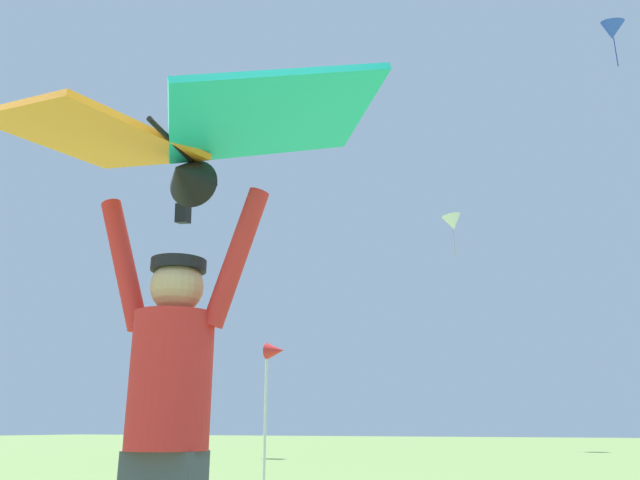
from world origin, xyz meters
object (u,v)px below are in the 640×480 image
at_px(marker_flag, 274,362).
at_px(distant_kite_blue_low_right, 612,30).
at_px(distant_kite_white_low_left, 453,222).
at_px(distant_kite_black_far_center, 183,213).
at_px(held_stunt_kite, 179,139).
at_px(kite_flyer_person, 168,420).

bearing_deg(marker_flag, distant_kite_blue_low_right, 71.70).
xyz_separation_m(distant_kite_white_low_left, marker_flag, (1.14, -18.82, -8.04)).
distance_m(distant_kite_black_far_center, marker_flag, 14.36).
height_order(distant_kite_blue_low_right, marker_flag, distant_kite_blue_low_right).
bearing_deg(distant_kite_blue_low_right, held_stunt_kite, -98.40).
height_order(held_stunt_kite, marker_flag, held_stunt_kite).
height_order(kite_flyer_person, distant_kite_black_far_center, distant_kite_black_far_center).
xyz_separation_m(kite_flyer_person, distant_kite_black_far_center, (-11.66, 15.11, 7.42)).
xyz_separation_m(kite_flyer_person, held_stunt_kite, (0.02, -0.08, 1.23)).
xyz_separation_m(kite_flyer_person, distant_kite_blue_low_right, (3.86, 25.93, 17.66)).
height_order(kite_flyer_person, held_stunt_kite, held_stunt_kite).
bearing_deg(distant_kite_white_low_left, distant_kite_blue_low_right, 8.75).
xyz_separation_m(held_stunt_kite, distant_kite_blue_low_right, (3.84, 26.02, 16.43)).
distance_m(held_stunt_kite, distant_kite_black_far_center, 20.13).
relative_size(held_stunt_kite, distant_kite_white_low_left, 0.94).
bearing_deg(distant_kite_blue_low_right, kite_flyer_person, -98.46).
bearing_deg(distant_kite_black_far_center, marker_flag, -45.89).
height_order(distant_kite_black_far_center, marker_flag, distant_kite_black_far_center).
relative_size(held_stunt_kite, distant_kite_blue_low_right, 0.78).
bearing_deg(distant_kite_white_low_left, kite_flyer_person, -81.06).
bearing_deg(held_stunt_kite, distant_kite_blue_low_right, 81.60).
height_order(distant_kite_blue_low_right, distant_kite_black_far_center, distant_kite_blue_low_right).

